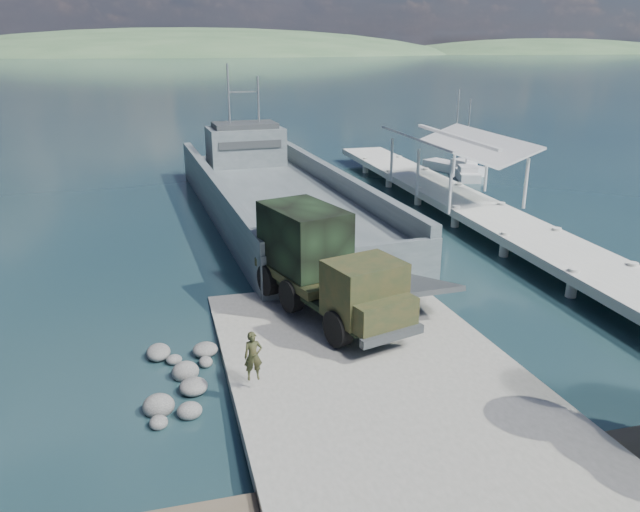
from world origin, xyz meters
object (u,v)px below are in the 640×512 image
(pier, at_px, (459,191))
(landing_craft, at_px, (277,203))
(sailboat_far, at_px, (455,168))
(soldier, at_px, (254,367))
(military_truck, at_px, (322,264))
(sailboat_near, at_px, (465,173))

(pier, height_order, landing_craft, landing_craft)
(landing_craft, relative_size, sailboat_far, 4.71)
(landing_craft, distance_m, soldier, 23.51)
(military_truck, xyz_separation_m, sailboat_near, (19.70, 25.42, -2.19))
(military_truck, height_order, soldier, military_truck)
(landing_craft, relative_size, military_truck, 3.84)
(sailboat_near, bearing_deg, sailboat_far, 102.81)
(landing_craft, height_order, soldier, landing_craft)
(landing_craft, bearing_deg, sailboat_far, 26.10)
(military_truck, bearing_deg, soldier, -140.02)
(sailboat_near, bearing_deg, pier, -102.59)
(soldier, bearing_deg, military_truck, 56.13)
(soldier, relative_size, sailboat_far, 0.22)
(military_truck, xyz_separation_m, sailboat_far, (19.85, 27.73, -2.15))
(landing_craft, distance_m, military_truck, 17.39)
(military_truck, xyz_separation_m, soldier, (-3.81, -5.68, -1.23))
(pier, height_order, soldier, pier)
(landing_craft, xyz_separation_m, soldier, (-5.17, -22.93, 0.47))
(landing_craft, height_order, sailboat_near, landing_craft)
(sailboat_far, bearing_deg, military_truck, -147.09)
(sailboat_far, bearing_deg, sailboat_near, -115.37)
(pier, bearing_deg, soldier, -130.83)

